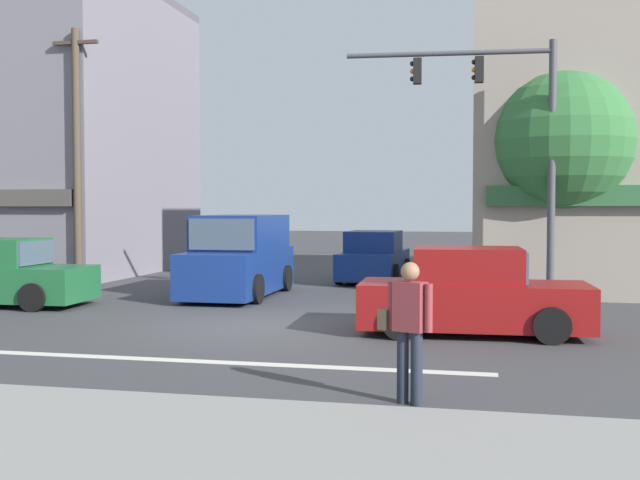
{
  "coord_description": "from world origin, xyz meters",
  "views": [
    {
      "loc": [
        4.25,
        -13.98,
        2.3
      ],
      "look_at": [
        0.81,
        2.0,
        1.6
      ],
      "focal_mm": 42.0,
      "sensor_mm": 36.0,
      "label": 1
    }
  ],
  "objects": [
    {
      "name": "sedan_waiting_far",
      "position": [
        0.97,
        9.36,
        0.71
      ],
      "size": [
        2.0,
        4.16,
        1.58
      ],
      "color": "navy",
      "rests_on": "ground"
    },
    {
      "name": "sedan_crossing_rightbound",
      "position": [
        -6.77,
        1.6,
        0.71
      ],
      "size": [
        4.15,
        1.98,
        1.58
      ],
      "color": "#1E6033",
      "rests_on": "ground"
    },
    {
      "name": "van_crossing_center",
      "position": [
        -1.93,
        4.67,
        1.01
      ],
      "size": [
        2.07,
        4.61,
        2.11
      ],
      "color": "navy",
      "rests_on": "ground"
    },
    {
      "name": "ground_plane",
      "position": [
        0.0,
        0.0,
        0.0
      ],
      "size": [
        120.0,
        120.0,
        0.0
      ],
      "primitive_type": "plane",
      "color": "#3D3D3F"
    },
    {
      "name": "traffic_light_mast",
      "position": [
        4.88,
        4.17,
        4.18
      ],
      "size": [
        4.88,
        0.51,
        6.2
      ],
      "color": "#47474C",
      "rests_on": "ground"
    },
    {
      "name": "lane_marking_stripe",
      "position": [
        0.0,
        -3.5,
        0.0
      ],
      "size": [
        9.0,
        0.24,
        0.01
      ],
      "primitive_type": "cube",
      "color": "silver",
      "rests_on": "ground"
    },
    {
      "name": "sedan_approaching_near",
      "position": [
        4.11,
        -0.15,
        0.71
      ],
      "size": [
        4.16,
        2.0,
        1.58
      ],
      "color": "maroon",
      "rests_on": "ground"
    },
    {
      "name": "pedestrian_foreground_with_bag",
      "position": [
        3.43,
        -5.27,
        0.95
      ],
      "size": [
        0.66,
        0.47,
        1.67
      ],
      "color": "#232838",
      "rests_on": "ground"
    },
    {
      "name": "street_tree",
      "position": [
        6.24,
        5.83,
        3.95
      ],
      "size": [
        3.62,
        3.62,
        5.78
      ],
      "color": "#4C3823",
      "rests_on": "ground"
    },
    {
      "name": "utility_pole_near_left",
      "position": [
        -7.23,
        5.8,
        3.88
      ],
      "size": [
        1.4,
        0.22,
        7.47
      ],
      "color": "brown",
      "rests_on": "ground"
    }
  ]
}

